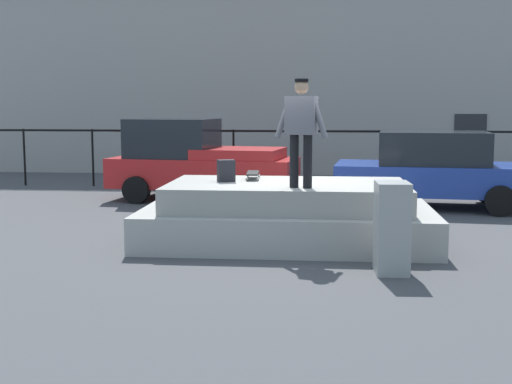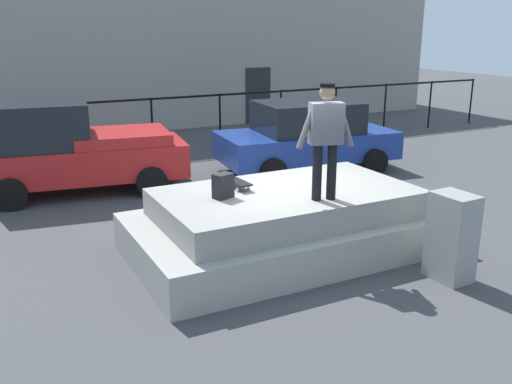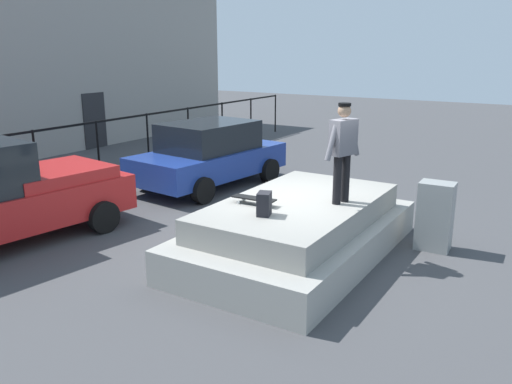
{
  "view_description": "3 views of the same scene",
  "coord_description": "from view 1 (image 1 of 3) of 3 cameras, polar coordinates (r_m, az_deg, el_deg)",
  "views": [
    {
      "loc": [
        0.38,
        -11.41,
        2.29
      ],
      "look_at": [
        -0.74,
        0.48,
        0.76
      ],
      "focal_mm": 47.97,
      "sensor_mm": 36.0,
      "label": 1
    },
    {
      "loc": [
        -4.41,
        -7.34,
        3.45
      ],
      "look_at": [
        -0.01,
        1.16,
        0.61
      ],
      "focal_mm": 39.32,
      "sensor_mm": 36.0,
      "label": 2
    },
    {
      "loc": [
        -7.9,
        -4.08,
        3.53
      ],
      "look_at": [
        0.42,
        1.09,
        0.83
      ],
      "focal_mm": 36.59,
      "sensor_mm": 36.0,
      "label": 3
    }
  ],
  "objects": [
    {
      "name": "ground_plane",
      "position": [
        11.65,
        3.4,
        -4.06
      ],
      "size": [
        60.0,
        60.0,
        0.0
      ],
      "primitive_type": "plane",
      "color": "#424244"
    },
    {
      "name": "concrete_ledge",
      "position": [
        11.43,
        2.63,
        -1.96
      ],
      "size": [
        4.8,
        2.73,
        1.0
      ],
      "color": "#9E9B93",
      "rests_on": "ground_plane"
    },
    {
      "name": "skateboarder",
      "position": [
        10.61,
        3.79,
        5.6
      ],
      "size": [
        0.85,
        0.36,
        1.68
      ],
      "color": "black",
      "rests_on": "concrete_ledge"
    },
    {
      "name": "skateboard",
      "position": [
        11.91,
        -0.27,
        1.57
      ],
      "size": [
        0.26,
        0.78,
        0.12
      ],
      "color": "black",
      "rests_on": "concrete_ledge"
    },
    {
      "name": "backpack",
      "position": [
        11.51,
        -2.51,
        1.78
      ],
      "size": [
        0.33,
        0.28,
        0.37
      ],
      "primitive_type": "cube",
      "rotation": [
        0.0,
        0.0,
        0.35
      ],
      "color": "black",
      "rests_on": "concrete_ledge"
    },
    {
      "name": "car_red_pickup_near",
      "position": [
        16.49,
        -4.93,
        2.61
      ],
      "size": [
        4.61,
        2.45,
        1.95
      ],
      "color": "#B21E1E",
      "rests_on": "ground_plane"
    },
    {
      "name": "car_blue_sedan_mid",
      "position": [
        15.75,
        14.51,
        1.87
      ],
      "size": [
        4.44,
        2.55,
        1.7
      ],
      "color": "navy",
      "rests_on": "ground_plane"
    },
    {
      "name": "utility_box",
      "position": [
        9.5,
        11.26,
        -2.94
      ],
      "size": [
        0.46,
        0.62,
        1.25
      ],
      "primitive_type": "cube",
      "rotation": [
        0.0,
        0.0,
        0.04
      ],
      "color": "gray",
      "rests_on": "ground_plane"
    },
    {
      "name": "fence_row",
      "position": [
        18.75,
        4.2,
        3.75
      ],
      "size": [
        24.06,
        0.06,
        1.61
      ],
      "color": "black",
      "rests_on": "ground_plane"
    },
    {
      "name": "warehouse_building",
      "position": [
        25.61,
        4.57,
        9.27
      ],
      "size": [
        26.25,
        6.69,
        6.35
      ],
      "color": "gray",
      "rests_on": "ground_plane"
    }
  ]
}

